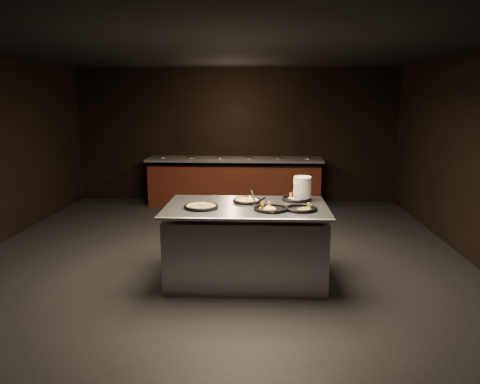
{
  "coord_description": "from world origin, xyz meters",
  "views": [
    {
      "loc": [
        0.63,
        -6.28,
        2.2
      ],
      "look_at": [
        0.29,
        0.3,
        0.91
      ],
      "focal_mm": 35.0,
      "sensor_mm": 36.0,
      "label": 1
    }
  ],
  "objects": [
    {
      "name": "server_right",
      "position": [
        0.6,
        -1.03,
        1.03
      ],
      "size": [
        0.32,
        0.24,
        0.17
      ],
      "rotation": [
        0.0,
        0.0,
        -0.56
      ],
      "color": "#ADAFB4",
      "rests_on": "serving_counter"
    },
    {
      "name": "salad_bar",
      "position": [
        0.0,
        3.56,
        0.44
      ],
      "size": [
        3.7,
        0.83,
        1.18
      ],
      "color": "#4F1B12",
      "rests_on": "ground"
    },
    {
      "name": "room",
      "position": [
        0.0,
        0.0,
        1.45
      ],
      "size": [
        7.02,
        8.02,
        2.92
      ],
      "color": "black",
      "rests_on": "ground"
    },
    {
      "name": "plate_stack",
      "position": [
        1.12,
        -0.38,
        1.1
      ],
      "size": [
        0.23,
        0.23,
        0.3
      ],
      "primitive_type": "cylinder",
      "color": "white",
      "rests_on": "serving_counter"
    },
    {
      "name": "serving_counter",
      "position": [
        0.42,
        -0.73,
        0.45
      ],
      "size": [
        1.98,
        1.27,
        0.95
      ],
      "rotation": [
        0.0,
        0.0,
        0.01
      ],
      "color": "#ADAFB4",
      "rests_on": "ground"
    },
    {
      "name": "pan_veggie_slices",
      "position": [
        1.07,
        -0.93,
        0.96
      ],
      "size": [
        0.38,
        0.38,
        0.04
      ],
      "rotation": [
        0.0,
        0.0,
        -0.33
      ],
      "color": "black",
      "rests_on": "serving_counter"
    },
    {
      "name": "server_left",
      "position": [
        0.48,
        -0.64,
        1.02
      ],
      "size": [
        0.17,
        0.33,
        0.17
      ],
      "rotation": [
        0.0,
        0.0,
        1.97
      ],
      "color": "#ADAFB4",
      "rests_on": "serving_counter"
    },
    {
      "name": "pan_cheese_slices_b",
      "position": [
        0.72,
        -0.95,
        0.96
      ],
      "size": [
        0.41,
        0.41,
        0.04
      ],
      "rotation": [
        0.0,
        0.0,
        1.82
      ],
      "color": "black",
      "rests_on": "serving_counter"
    },
    {
      "name": "pan_veggie_whole",
      "position": [
        -0.12,
        -0.89,
        0.96
      ],
      "size": [
        0.41,
        0.41,
        0.04
      ],
      "rotation": [
        0.0,
        0.0,
        0.49
      ],
      "color": "black",
      "rests_on": "serving_counter"
    },
    {
      "name": "pan_cheese_slices_a",
      "position": [
        1.05,
        -0.38,
        0.96
      ],
      "size": [
        0.39,
        0.39,
        0.04
      ],
      "rotation": [
        0.0,
        0.0,
        0.53
      ],
      "color": "black",
      "rests_on": "serving_counter"
    },
    {
      "name": "pan_cheese_whole",
      "position": [
        0.42,
        -0.54,
        0.96
      ],
      "size": [
        0.36,
        0.36,
        0.04
      ],
      "rotation": [
        0.0,
        0.0,
        0.01
      ],
      "color": "black",
      "rests_on": "serving_counter"
    }
  ]
}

